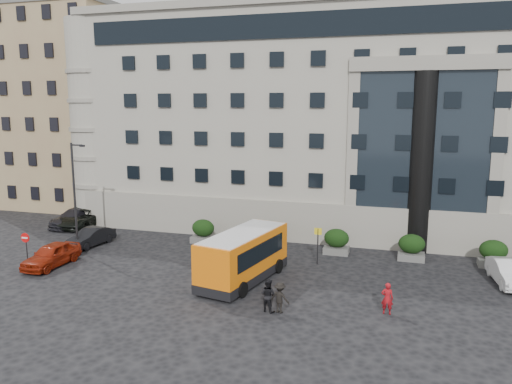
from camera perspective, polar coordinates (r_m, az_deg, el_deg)
ground at (r=31.25m, az=-4.72°, el=-10.08°), size 120.00×120.00×0.00m
civic_building at (r=49.55m, az=11.16°, el=7.88°), size 44.00×24.00×18.00m
entrance_column at (r=37.85m, az=18.37°, el=3.12°), size 1.80×1.80×13.00m
apartment_near at (r=58.70m, az=-19.97°, el=8.76°), size 14.00×14.00×20.00m
apartment_far at (r=75.43m, az=-13.66°, el=10.01°), size 13.00×13.00×22.00m
hedge_a at (r=39.32m, az=-6.06°, el=-4.44°), size 1.80×1.26×1.84m
hedge_b at (r=37.68m, az=1.29°, el=-5.03°), size 1.80×1.26×1.84m
hedge_c at (r=36.70m, az=9.18°, el=-5.58°), size 1.80×1.26×1.84m
hedge_d at (r=36.45m, az=17.35°, el=-6.03°), size 1.80×1.26×1.84m
hedge_e at (r=36.93m, az=25.49°, el=-6.36°), size 1.80×1.26×1.84m
street_lamp at (r=38.40m, az=-19.98°, el=-0.10°), size 1.16×0.18×8.00m
bus_stop_sign at (r=33.94m, az=7.08°, el=-5.42°), size 0.50×0.08×2.52m
no_entry_sign at (r=36.57m, az=-24.82°, el=-5.29°), size 0.64×0.16×2.32m
minibus at (r=30.63m, az=-1.46°, el=-7.15°), size 3.96×7.70×3.06m
red_truck at (r=50.57m, az=-16.94°, el=-1.07°), size 3.16×5.24×2.64m
parked_car_a at (r=36.27m, az=-22.34°, el=-6.67°), size 1.89×4.57×1.55m
parked_car_b at (r=40.28m, az=-18.35°, el=-4.92°), size 2.03×4.31×1.37m
parked_car_c at (r=47.23m, az=-19.94°, el=-2.73°), size 2.76×5.54×1.55m
parked_car_d at (r=46.78m, az=-19.06°, el=-2.80°), size 2.63×5.56×1.54m
white_taxi at (r=33.99m, az=26.87°, el=-8.21°), size 2.07×4.57×1.45m
pedestrian_a at (r=27.16m, az=14.76°, el=-11.67°), size 0.62×0.41×1.69m
pedestrian_b at (r=26.60m, az=1.37°, el=-11.71°), size 1.02×0.90×1.77m
pedestrian_c at (r=26.50m, az=2.75°, el=-11.97°), size 1.17×0.83×1.64m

